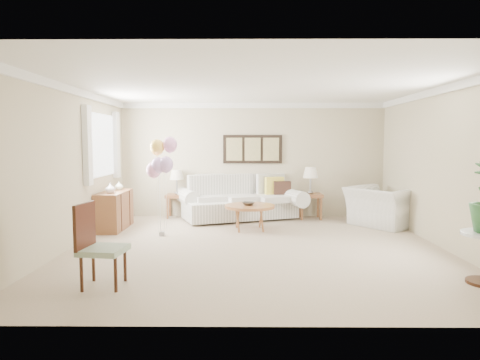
{
  "coord_description": "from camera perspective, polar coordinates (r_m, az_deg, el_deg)",
  "views": [
    {
      "loc": [
        -0.21,
        -6.82,
        1.7
      ],
      "look_at": [
        -0.27,
        0.6,
        1.05
      ],
      "focal_mm": 32.0,
      "sensor_mm": 36.0,
      "label": 1
    }
  ],
  "objects": [
    {
      "name": "vase_sage",
      "position": [
        9.02,
        -15.83,
        -0.75
      ],
      "size": [
        0.18,
        0.18,
        0.17
      ],
      "primitive_type": "imported",
      "rotation": [
        0.0,
        0.0,
        0.09
      ],
      "color": "beige",
      "rests_on": "credenza"
    },
    {
      "name": "balloon_cluster",
      "position": [
        7.84,
        -10.49,
        2.79
      ],
      "size": [
        0.53,
        0.46,
        1.81
      ],
      "color": "gray",
      "rests_on": "ground"
    },
    {
      "name": "wall_art_triptych",
      "position": [
        9.79,
        1.69,
        4.12
      ],
      "size": [
        1.35,
        0.06,
        0.65
      ],
      "color": "black",
      "rests_on": "ground"
    },
    {
      "name": "sofa",
      "position": [
        9.52,
        0.04,
        -2.91
      ],
      "size": [
        3.0,
        1.8,
        0.99
      ],
      "color": "white",
      "rests_on": "ground"
    },
    {
      "name": "coffee_table",
      "position": [
        8.32,
        1.3,
        -3.61
      ],
      "size": [
        0.97,
        0.97,
        0.49
      ],
      "color": "#9B5A3B",
      "rests_on": "ground"
    },
    {
      "name": "lamp_right",
      "position": [
        9.62,
        9.39,
        0.86
      ],
      "size": [
        0.33,
        0.33,
        0.59
      ],
      "color": "gray",
      "rests_on": "end_table_right"
    },
    {
      "name": "vase_white",
      "position": [
        8.48,
        -16.9,
        -1.05
      ],
      "size": [
        0.25,
        0.25,
        0.2
      ],
      "primitive_type": "imported",
      "rotation": [
        0.0,
        0.0,
        -0.42
      ],
      "color": "silver",
      "rests_on": "credenza"
    },
    {
      "name": "ground_plane",
      "position": [
        7.03,
        2.18,
        -8.99
      ],
      "size": [
        6.0,
        6.0,
        0.0
      ],
      "primitive_type": "plane",
      "color": "tan"
    },
    {
      "name": "end_table_left",
      "position": [
        9.81,
        -8.39,
        -2.39
      ],
      "size": [
        0.49,
        0.45,
        0.53
      ],
      "color": "#915D2D",
      "rests_on": "ground"
    },
    {
      "name": "end_table_right",
      "position": [
        9.67,
        9.34,
        -2.34
      ],
      "size": [
        0.52,
        0.47,
        0.57
      ],
      "color": "#915D2D",
      "rests_on": "ground"
    },
    {
      "name": "armchair",
      "position": [
        9.18,
        18.41,
        -3.41
      ],
      "size": [
        1.59,
        1.62,
        0.8
      ],
      "primitive_type": "imported",
      "rotation": [
        0.0,
        0.0,
        2.22
      ],
      "color": "white",
      "rests_on": "ground"
    },
    {
      "name": "room_shell",
      "position": [
        6.91,
        1.29,
        4.4
      ],
      "size": [
        6.04,
        6.04,
        2.6
      ],
      "color": "#BBB18D",
      "rests_on": "ground"
    },
    {
      "name": "accent_chair",
      "position": [
        5.35,
        -18.52,
        -8.02
      ],
      "size": [
        0.54,
        0.54,
        1.0
      ],
      "color": "#8FA387",
      "rests_on": "ground"
    },
    {
      "name": "decor_bowl",
      "position": [
        8.28,
        1.15,
        -3.17
      ],
      "size": [
        0.29,
        0.29,
        0.06
      ],
      "primitive_type": "imported",
      "rotation": [
        0.0,
        0.0,
        -0.22
      ],
      "color": "#2E2822",
      "rests_on": "coffee_table"
    },
    {
      "name": "credenza",
      "position": [
        8.8,
        -16.43,
        -3.89
      ],
      "size": [
        0.46,
        1.2,
        0.74
      ],
      "color": "#915D2D",
      "rests_on": "ground"
    },
    {
      "name": "lamp_left",
      "position": [
        9.75,
        -8.43,
        0.59
      ],
      "size": [
        0.31,
        0.31,
        0.56
      ],
      "color": "gray",
      "rests_on": "end_table_left"
    }
  ]
}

